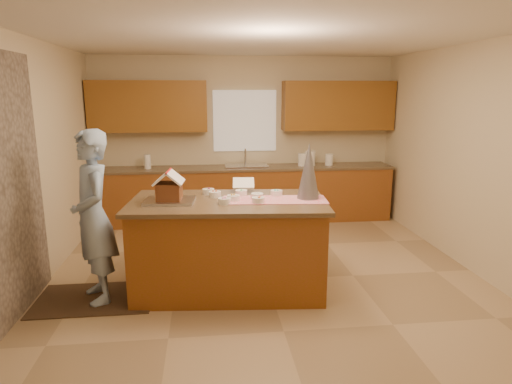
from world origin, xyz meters
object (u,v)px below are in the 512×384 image
tinsel_tree (309,171)px  gingerbread_house (169,189)px  island_base (229,248)px  boy (93,217)px

tinsel_tree → gingerbread_house: (-1.46, 0.02, -0.16)m
island_base → tinsel_tree: 1.19m
boy → gingerbread_house: size_ratio=5.32×
boy → gingerbread_house: bearing=71.9°
boy → tinsel_tree: bearing=67.3°
boy → gingerbread_house: 0.80m
tinsel_tree → boy: size_ratio=0.34×
tinsel_tree → island_base: bearing=178.7°
island_base → tinsel_tree: bearing=3.7°
boy → island_base: bearing=69.2°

